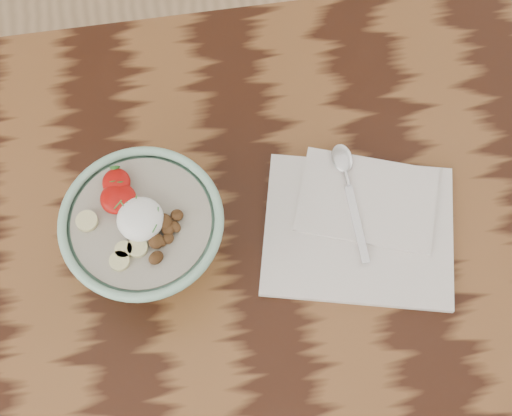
{
  "coord_description": "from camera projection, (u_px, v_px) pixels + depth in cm",
  "views": [
    {
      "loc": [
        -5.48,
        -29.36,
        170.23
      ],
      "look_at": [
        -0.36,
        4.38,
        87.37
      ],
      "focal_mm": 50.0,
      "sensor_mm": 36.0,
      "label": 1
    }
  ],
  "objects": [
    {
      "name": "spoon",
      "position": [
        346.0,
        174.0,
        1.03
      ],
      "size": [
        3.18,
        18.54,
        0.97
      ],
      "rotation": [
        0.0,
        0.0,
        0.01
      ],
      "color": "silver",
      "rests_on": "napkin"
    },
    {
      "name": "breakfast_bowl",
      "position": [
        145.0,
        233.0,
        0.94
      ],
      "size": [
        21.09,
        21.09,
        14.15
      ],
      "rotation": [
        0.0,
        0.0,
        -0.4
      ],
      "color": "#8EBFA4",
      "rests_on": "table"
    },
    {
      "name": "napkin",
      "position": [
        360.0,
        224.0,
        1.01
      ],
      "size": [
        30.93,
        27.22,
        1.64
      ],
      "rotation": [
        0.0,
        0.0,
        -0.24
      ],
      "color": "silver",
      "rests_on": "table"
    },
    {
      "name": "table",
      "position": [
        263.0,
        288.0,
        1.08
      ],
      "size": [
        160.0,
        90.0,
        75.0
      ],
      "color": "black",
      "rests_on": "ground"
    }
  ]
}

